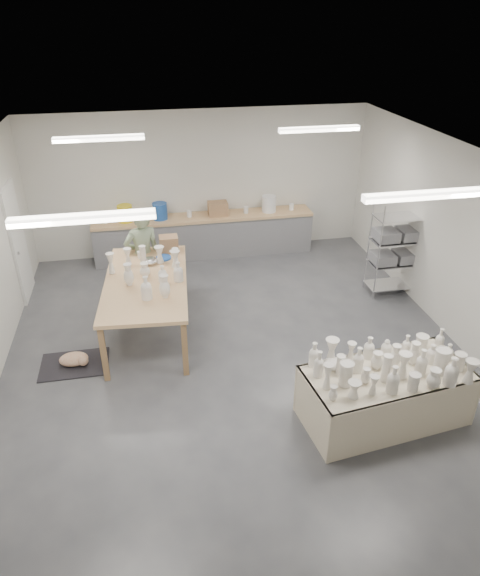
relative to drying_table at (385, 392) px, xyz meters
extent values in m
plane|color=#424449|center=(-1.60, 1.75, -0.43)|extent=(8.00, 8.00, 0.00)
cube|color=white|center=(-1.60, 1.75, 2.56)|extent=(7.00, 8.00, 0.02)
cube|color=silver|center=(-1.60, 5.75, 1.07)|extent=(7.00, 0.02, 3.00)
cube|color=silver|center=(-1.60, -2.25, 1.07)|extent=(7.00, 0.02, 3.00)
cube|color=silver|center=(1.90, 1.75, 1.07)|extent=(0.02, 8.00, 3.00)
cube|color=white|center=(-5.07, 4.35, 0.62)|extent=(0.05, 0.90, 2.10)
cube|color=white|center=(-3.40, 0.25, 2.51)|extent=(1.40, 0.12, 0.08)
cube|color=white|center=(0.20, 0.25, 2.51)|extent=(1.40, 0.12, 0.08)
cube|color=white|center=(-3.40, 3.75, 2.51)|extent=(1.40, 0.12, 0.08)
cube|color=white|center=(0.20, 3.75, 2.51)|extent=(1.40, 0.12, 0.08)
cube|color=tan|center=(-1.60, 5.43, 0.44)|extent=(4.60, 0.60, 0.06)
cube|color=slate|center=(-1.60, 5.43, -0.01)|extent=(4.60, 0.55, 0.84)
cylinder|color=yellow|center=(-3.20, 5.43, 0.64)|extent=(0.30, 0.30, 0.34)
cylinder|color=#1D4BA1|center=(-2.50, 5.43, 0.64)|extent=(0.30, 0.30, 0.34)
cylinder|color=white|center=(-0.20, 5.43, 0.64)|extent=(0.30, 0.30, 0.34)
cube|color=olive|center=(-1.30, 5.43, 0.61)|extent=(0.40, 0.30, 0.28)
cylinder|color=white|center=(-3.60, 5.43, 0.54)|extent=(0.10, 0.10, 0.14)
cylinder|color=white|center=(-1.90, 5.43, 0.54)|extent=(0.10, 0.10, 0.14)
cylinder|color=white|center=(-0.70, 5.43, 0.54)|extent=(0.10, 0.10, 0.14)
cylinder|color=white|center=(0.30, 5.43, 0.54)|extent=(0.10, 0.10, 0.14)
cylinder|color=silver|center=(1.18, 2.93, 0.47)|extent=(0.02, 0.02, 1.80)
cylinder|color=silver|center=(2.02, 2.93, 0.47)|extent=(0.02, 0.02, 1.80)
cylinder|color=silver|center=(1.18, 3.37, 0.47)|extent=(0.02, 0.02, 1.80)
cylinder|color=silver|center=(2.02, 3.37, 0.47)|extent=(0.02, 0.02, 1.80)
cube|color=silver|center=(1.60, 3.15, -0.28)|extent=(0.88, 0.48, 0.02)
cube|color=silver|center=(1.60, 3.15, 0.17)|extent=(0.88, 0.48, 0.02)
cube|color=silver|center=(1.60, 3.15, 0.62)|extent=(0.88, 0.48, 0.02)
cube|color=silver|center=(1.60, 3.15, 1.07)|extent=(0.88, 0.48, 0.02)
cube|color=slate|center=(1.38, 3.15, 0.29)|extent=(0.38, 0.42, 0.18)
cube|color=slate|center=(1.82, 3.15, 0.29)|extent=(0.38, 0.42, 0.18)
cube|color=slate|center=(1.38, 3.15, 0.74)|extent=(0.38, 0.42, 0.18)
cube|color=slate|center=(1.82, 3.15, 0.74)|extent=(0.38, 0.42, 0.18)
cube|color=olive|center=(0.00, 0.00, -0.11)|extent=(1.94, 1.06, 0.63)
cube|color=beige|center=(0.00, 0.00, 0.29)|extent=(2.20, 1.24, 0.03)
cube|color=beige|center=(0.00, -0.47, -0.06)|extent=(2.08, 0.29, 0.73)
cube|color=beige|center=(0.00, 0.48, -0.06)|extent=(2.08, 0.29, 0.73)
cube|color=tan|center=(-2.90, 2.65, 0.50)|extent=(1.48, 2.65, 0.06)
cube|color=olive|center=(-3.46, 1.44, 0.02)|extent=(0.08, 0.08, 0.90)
cube|color=olive|center=(-2.33, 1.44, 0.02)|extent=(0.08, 0.08, 0.90)
cube|color=olive|center=(-3.46, 3.86, 0.02)|extent=(0.08, 0.08, 0.90)
cube|color=olive|center=(-2.33, 3.86, 0.02)|extent=(0.08, 0.08, 0.90)
ellipsoid|color=silver|center=(-2.80, 3.24, 0.58)|extent=(0.26, 0.26, 0.12)
cylinder|color=#1D4BA1|center=(-2.57, 3.39, 0.55)|extent=(0.26, 0.26, 0.03)
cylinder|color=white|center=(-2.95, 3.49, 0.59)|extent=(0.11, 0.11, 0.12)
cube|color=olive|center=(-2.45, 3.67, 0.67)|extent=(0.32, 0.26, 0.28)
cube|color=black|center=(-4.06, 1.94, -0.42)|extent=(1.00, 0.70, 0.02)
ellipsoid|color=white|center=(-4.06, 1.94, -0.32)|extent=(0.51, 0.44, 0.18)
sphere|color=white|center=(-3.91, 1.84, -0.30)|extent=(0.15, 0.15, 0.15)
imported|color=gray|center=(-2.91, 3.72, 0.45)|extent=(0.73, 0.58, 1.76)
cylinder|color=red|center=(-2.91, 3.99, -0.13)|extent=(0.38, 0.38, 0.04)
cylinder|color=silver|center=(-2.77, 3.97, -0.28)|extent=(0.02, 0.02, 0.29)
cylinder|color=silver|center=(-2.96, 4.12, -0.28)|extent=(0.02, 0.02, 0.29)
cylinder|color=silver|center=(-3.00, 3.88, -0.28)|extent=(0.02, 0.02, 0.29)
camera|label=1|loc=(-2.81, -4.65, 4.32)|focal=32.00mm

